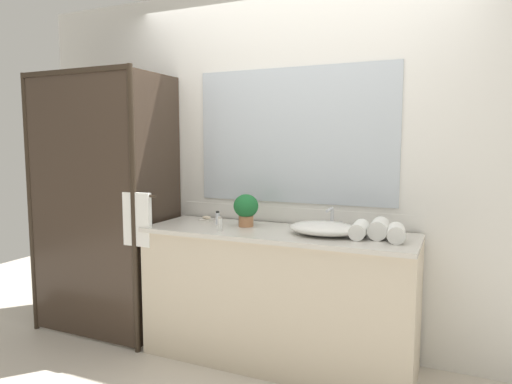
# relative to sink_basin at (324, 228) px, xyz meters

# --- Properties ---
(ground_plane) EXTENTS (8.00, 8.00, 0.00)m
(ground_plane) POSITION_rel_sink_basin_xyz_m (-0.32, 0.01, -0.94)
(ground_plane) COLOR beige
(wall_back_with_mirror) EXTENTS (4.40, 0.06, 2.60)m
(wall_back_with_mirror) POSITION_rel_sink_basin_xyz_m (-0.32, 0.35, 0.36)
(wall_back_with_mirror) COLOR silver
(wall_back_with_mirror) RESTS_ON ground_plane
(vanity_cabinet) EXTENTS (1.80, 0.58, 0.90)m
(vanity_cabinet) POSITION_rel_sink_basin_xyz_m (-0.32, 0.02, -0.49)
(vanity_cabinet) COLOR beige
(vanity_cabinet) RESTS_ON ground_plane
(shower_enclosure) EXTENTS (1.20, 0.59, 2.00)m
(shower_enclosure) POSITION_rel_sink_basin_xyz_m (-1.59, -0.18, 0.08)
(shower_enclosure) COLOR #2D2319
(shower_enclosure) RESTS_ON ground_plane
(sink_basin) EXTENTS (0.45, 0.32, 0.08)m
(sink_basin) POSITION_rel_sink_basin_xyz_m (0.00, 0.00, 0.00)
(sink_basin) COLOR white
(sink_basin) RESTS_ON vanity_cabinet
(faucet) EXTENTS (0.17, 0.15, 0.15)m
(faucet) POSITION_rel_sink_basin_xyz_m (-0.00, 0.18, 0.01)
(faucet) COLOR silver
(faucet) RESTS_ON vanity_cabinet
(potted_plant) EXTENTS (0.17, 0.17, 0.22)m
(potted_plant) POSITION_rel_sink_basin_xyz_m (-0.57, 0.07, 0.09)
(potted_plant) COLOR #B77A51
(potted_plant) RESTS_ON vanity_cabinet
(soap_dish) EXTENTS (0.10, 0.07, 0.04)m
(soap_dish) POSITION_rel_sink_basin_xyz_m (-0.94, 0.16, -0.03)
(soap_dish) COLOR silver
(soap_dish) RESTS_ON vanity_cabinet
(amenity_bottle_conditioner) EXTENTS (0.03, 0.03, 0.10)m
(amenity_bottle_conditioner) POSITION_rel_sink_basin_xyz_m (-0.79, 0.05, 0.00)
(amenity_bottle_conditioner) COLOR silver
(amenity_bottle_conditioner) RESTS_ON vanity_cabinet
(amenity_bottle_lotion) EXTENTS (0.03, 0.03, 0.09)m
(amenity_bottle_lotion) POSITION_rel_sink_basin_xyz_m (-0.66, -0.15, 0.00)
(amenity_bottle_lotion) COLOR white
(amenity_bottle_lotion) RESTS_ON vanity_cabinet
(rolled_towel_near_edge) EXTENTS (0.13, 0.20, 0.10)m
(rolled_towel_near_edge) POSITION_rel_sink_basin_xyz_m (0.44, -0.02, 0.01)
(rolled_towel_near_edge) COLOR white
(rolled_towel_near_edge) RESTS_ON vanity_cabinet
(rolled_towel_middle) EXTENTS (0.12, 0.22, 0.11)m
(rolled_towel_middle) POSITION_rel_sink_basin_xyz_m (0.33, 0.06, 0.02)
(rolled_towel_middle) COLOR white
(rolled_towel_middle) RESTS_ON vanity_cabinet
(rolled_towel_far_edge) EXTENTS (0.11, 0.24, 0.10)m
(rolled_towel_far_edge) POSITION_rel_sink_basin_xyz_m (0.22, 0.01, 0.01)
(rolled_towel_far_edge) COLOR white
(rolled_towel_far_edge) RESTS_ON vanity_cabinet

